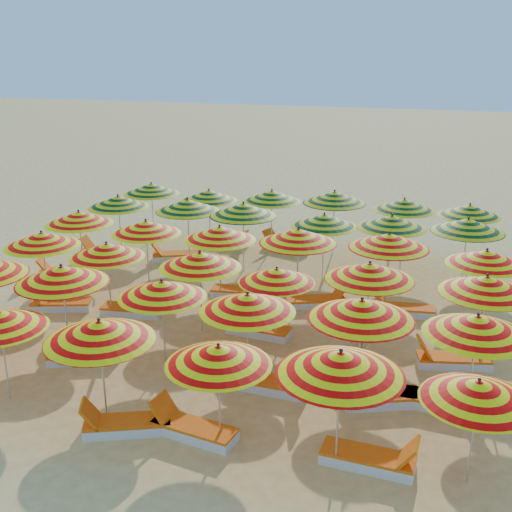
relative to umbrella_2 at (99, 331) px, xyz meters
name	(u,v)px	position (x,y,z in m)	size (l,w,h in m)	color
ground	(251,315)	(1.24, 5.99, -2.04)	(120.00, 120.00, 0.00)	#F6CB6D
umbrella_2	(99,331)	(0.00, 0.00, 0.00)	(2.82, 2.82, 2.32)	silver
umbrella_3	(218,356)	(2.44, 0.01, -0.17)	(2.06, 2.06, 2.13)	silver
umbrella_4	(340,364)	(4.70, -0.11, 0.07)	(2.56, 2.56, 2.40)	silver
umbrella_5	(478,391)	(6.99, 0.14, -0.22)	(2.45, 2.45, 2.07)	silver
umbrella_7	(62,275)	(-2.39, 2.45, 0.04)	(2.66, 2.66, 2.36)	silver
umbrella_8	(162,289)	(0.11, 2.64, -0.12)	(2.70, 2.70, 2.19)	silver
umbrella_9	(248,303)	(2.28, 2.31, -0.07)	(2.67, 2.67, 2.24)	silver
umbrella_10	(362,310)	(4.74, 2.37, 0.05)	(2.84, 2.84, 2.38)	silver
umbrella_11	(477,325)	(7.02, 2.44, -0.04)	(2.51, 2.51, 2.28)	silver
umbrella_12	(42,239)	(-4.69, 5.02, -0.04)	(2.53, 2.53, 2.28)	silver
umbrella_13	(107,250)	(-2.55, 4.86, -0.12)	(2.34, 2.34, 2.19)	silver
umbrella_14	(200,260)	(0.28, 4.62, -0.04)	(2.67, 2.67, 2.27)	silver
umbrella_15	(277,276)	(2.35, 4.57, -0.23)	(2.48, 2.48, 2.06)	silver
umbrella_16	(370,272)	(4.60, 4.84, 0.01)	(2.86, 2.86, 2.34)	silver
umbrella_17	(487,285)	(7.29, 4.74, 0.00)	(2.71, 2.71, 2.32)	silver
umbrella_18	(79,218)	(-4.91, 7.37, -0.03)	(2.85, 2.85, 2.29)	silver
umbrella_19	(146,227)	(-2.42, 7.06, -0.06)	(2.74, 2.74, 2.26)	silver
umbrella_20	(220,233)	(-0.04, 7.03, -0.04)	(2.53, 2.53, 2.28)	silver
umbrella_21	(298,236)	(2.31, 7.10, 0.06)	(2.73, 2.73, 2.39)	silver
umbrella_22	(389,241)	(4.83, 7.36, 0.06)	(2.98, 2.98, 2.39)	silver
umbrella_23	(486,258)	(7.39, 7.09, -0.09)	(2.74, 2.74, 2.22)	silver
umbrella_24	(118,202)	(-4.75, 9.68, -0.03)	(2.53, 2.53, 2.28)	silver
umbrella_25	(188,205)	(-2.13, 9.68, 0.02)	(2.67, 2.67, 2.34)	silver
umbrella_26	(243,210)	(-0.09, 9.49, 0.07)	(2.92, 2.92, 2.40)	silver
umbrella_27	(324,221)	(2.64, 9.33, -0.05)	(2.46, 2.46, 2.26)	silver
umbrella_28	(392,222)	(4.70, 9.68, -0.02)	(2.62, 2.62, 2.30)	silver
umbrella_29	(468,225)	(6.96, 9.75, 0.03)	(2.48, 2.48, 2.35)	silver
umbrella_30	(151,189)	(-4.56, 11.97, -0.05)	(2.58, 2.58, 2.27)	silver
umbrella_31	(209,195)	(-2.12, 11.71, -0.09)	(2.52, 2.52, 2.22)	silver
umbrella_32	(272,196)	(0.20, 12.03, -0.03)	(2.74, 2.74, 2.28)	silver
umbrella_33	(335,197)	(2.48, 12.08, 0.06)	(2.29, 2.29, 2.39)	silver
umbrella_34	(404,205)	(4.91, 12.13, -0.05)	(2.24, 2.24, 2.26)	silver
umbrella_35	(469,210)	(7.06, 12.11, -0.09)	(2.45, 2.45, 2.22)	silver
lounger_1	(125,425)	(0.51, -0.18, -1.89)	(1.82, 1.21, 0.69)	white
lounger_2	(192,429)	(1.84, 0.06, -1.89)	(1.80, 0.86, 0.69)	white
lounger_3	(370,459)	(5.30, 0.10, -1.89)	(1.77, 0.70, 0.69)	white
lounger_5	(86,355)	(-1.80, 2.23, -1.89)	(1.82, 1.21, 0.69)	white
lounger_6	(272,384)	(2.88, 2.18, -1.89)	(1.76, 0.68, 0.69)	white
lounger_7	(380,398)	(5.24, 2.27, -1.89)	(1.82, 1.20, 0.69)	white
lounger_8	(442,402)	(6.52, 2.47, -1.89)	(1.78, 0.75, 0.69)	white
lounger_9	(60,304)	(-4.18, 4.82, -1.89)	(1.83, 1.10, 0.69)	white
lounger_10	(134,310)	(-1.95, 5.04, -1.89)	(1.79, 0.77, 0.69)	white
lounger_11	(257,329)	(1.75, 4.82, -1.89)	(1.79, 0.77, 0.69)	white
lounger_12	(451,360)	(6.69, 4.48, -1.89)	(1.82, 0.95, 0.69)	white
lounger_13	(65,273)	(-5.51, 7.18, -1.89)	(1.82, 1.20, 0.69)	white
lounger_14	(241,292)	(0.56, 7.22, -1.89)	(1.79, 0.77, 0.69)	white
lounger_15	(317,301)	(2.91, 7.15, -1.89)	(1.82, 1.16, 0.69)	white
lounger_16	(402,309)	(5.33, 7.24, -1.89)	(1.79, 0.77, 0.69)	white
lounger_17	(105,252)	(-5.35, 9.51, -1.89)	(1.78, 0.75, 0.69)	white
lounger_18	(176,256)	(-2.72, 9.85, -1.89)	(1.82, 1.23, 0.69)	white
lounger_19	(226,242)	(-1.53, 11.88, -1.89)	(1.81, 0.90, 0.69)	white
lounger_20	(284,246)	(0.70, 11.98, -1.89)	(1.83, 1.15, 0.69)	white
beachgoer_a	(357,333)	(4.44, 4.28, -1.40)	(0.46, 0.31, 1.27)	tan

